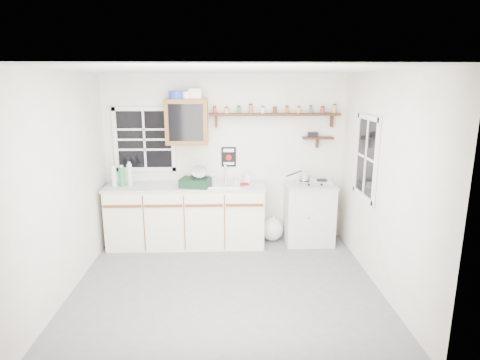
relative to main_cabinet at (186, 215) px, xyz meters
name	(u,v)px	position (x,y,z in m)	size (l,w,h in m)	color
room	(225,185)	(0.58, -1.30, 0.79)	(3.64, 3.24, 2.54)	#555658
main_cabinet	(186,215)	(0.00, 0.00, 0.00)	(2.31, 0.63, 0.92)	beige
right_cabinet	(309,213)	(1.83, 0.03, -0.01)	(0.73, 0.57, 0.91)	silver
sink	(222,184)	(0.54, 0.01, 0.47)	(0.52, 0.44, 0.29)	silver
upper_cabinet	(187,122)	(0.03, 0.14, 1.36)	(0.60, 0.32, 0.65)	brown
upper_cabinet_clutter	(184,94)	(0.01, 0.14, 1.75)	(0.46, 0.24, 0.14)	#1936A5
spice_shelf	(275,114)	(1.31, 0.21, 1.47)	(1.91, 0.18, 0.34)	black
secondary_shelf	(316,137)	(1.94, 0.22, 1.12)	(0.45, 0.16, 0.24)	black
warning_sign	(229,157)	(0.63, 0.29, 0.82)	(0.22, 0.02, 0.30)	black
window_back	(144,140)	(-0.62, 0.29, 1.09)	(0.93, 0.03, 0.98)	black
window_right	(366,157)	(2.37, -0.75, 0.99)	(0.03, 0.78, 1.08)	black
water_bottles	(122,176)	(-0.90, -0.02, 0.61)	(0.29, 0.14, 0.35)	#ADC0CB
dish_rack	(197,180)	(0.17, -0.10, 0.56)	(0.47, 0.39, 0.31)	black
soap_bottle	(247,177)	(0.90, 0.09, 0.55)	(0.09, 0.09, 0.19)	white
rag	(244,184)	(0.85, -0.02, 0.47)	(0.13, 0.12, 0.02)	maroon
hotplate	(313,182)	(1.87, 0.01, 0.48)	(0.52, 0.28, 0.07)	silver
saucepan	(304,177)	(1.74, 0.01, 0.56)	(0.33, 0.27, 0.16)	silver
trash_bag	(272,229)	(1.29, 0.10, -0.28)	(0.38, 0.34, 0.43)	silver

